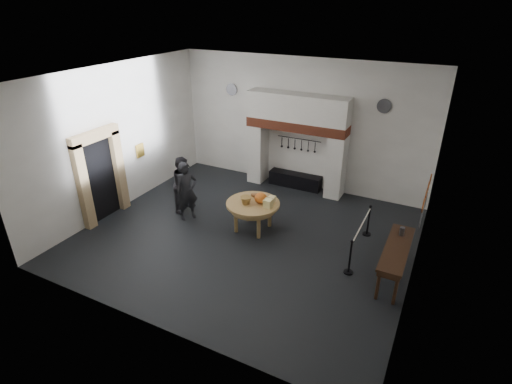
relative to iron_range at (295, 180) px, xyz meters
The scene contains 39 objects.
floor 3.73m from the iron_range, 90.00° to the right, with size 9.00×8.00×0.02m, color black.
ceiling 5.65m from the iron_range, 90.00° to the right, with size 9.00×8.00×0.02m, color silver.
wall_back 2.02m from the iron_range, 90.00° to the left, with size 9.00×0.02×4.50m, color white.
wall_front 7.97m from the iron_range, 90.00° to the right, with size 9.00×0.02×4.50m, color white.
wall_left 6.17m from the iron_range, 140.42° to the right, with size 0.02×8.00×4.50m, color white.
wall_right 6.17m from the iron_range, 39.58° to the right, with size 0.02×8.00×4.50m, color white.
chimney_pier_left 1.69m from the iron_range, behind, with size 0.55×0.70×2.15m, color silver.
chimney_pier_right 1.69m from the iron_range, ahead, with size 0.55×0.70×2.15m, color silver.
hearth_brick_band 2.06m from the iron_range, 90.00° to the right, with size 3.50×0.72×0.32m, color #9E442B.
chimney_hood 2.67m from the iron_range, 90.00° to the right, with size 3.50×0.70×0.90m, color silver.
iron_range is the anchor object (origin of this frame).
utensil_rail 1.51m from the iron_range, 90.00° to the left, with size 0.02×0.02×1.60m, color black.
door_recess 6.58m from the iron_range, 133.44° to the right, with size 0.04×1.10×2.50m, color black.
door_jamb_near 7.05m from the iron_range, 128.94° to the right, with size 0.22×0.30×2.60m, color tan.
door_jamb_far 6.04m from the iron_range, 137.45° to the right, with size 0.22×0.30×2.60m, color tan.
door_lintel 6.87m from the iron_range, 132.86° to the right, with size 0.22×1.70×0.30m, color tan.
wall_plaque 5.49m from the iron_range, 146.73° to the right, with size 0.05×0.34×0.44m, color gold.
work_table 3.37m from the iron_range, 90.04° to the right, with size 1.56×1.56×0.07m, color tan.
pumpkin 3.32m from the iron_range, 86.49° to the right, with size 0.36×0.36×0.31m, color orange.
cheese_block_big 3.49m from the iron_range, 81.60° to the right, with size 0.22×0.22×0.24m, color #FFED98.
cheese_block_small 3.19m from the iron_range, 81.15° to the right, with size 0.18×0.18×0.20m, color #FDE497.
wicker_basket 3.55m from the iron_range, 92.51° to the right, with size 0.32×0.32×0.22m, color olive.
bread_loaf 3.05m from the iron_range, 91.97° to the right, with size 0.31×0.18×0.13m, color #985736.
visitor_near 4.25m from the iron_range, 120.00° to the right, with size 0.67×0.44×1.84m, color black.
visitor_far 4.14m from the iron_range, 127.68° to the right, with size 0.88×0.69×1.81m, color black.
side_table 5.65m from the iron_range, 43.09° to the right, with size 0.55×2.20×0.06m, color #3D2316.
pewter_jug 5.28m from the iron_range, 38.28° to the right, with size 0.12×0.12×0.22m, color #505055.
copper_pan_a 5.93m from the iron_range, 38.28° to the right, with size 0.34×0.34×0.03m, color #C6662D.
copper_pan_b 5.62m from the iron_range, 33.66° to the right, with size 0.32×0.32×0.03m, color #C6662D.
copper_pan_c 5.35m from the iron_range, 28.48° to the right, with size 0.30×0.30×0.03m, color #C6662D.
copper_pan_d 5.13m from the iron_range, 22.75° to the right, with size 0.28×0.28×0.03m, color #C6662D.
pewter_plate_left 5.69m from the iron_range, 36.66° to the right, with size 0.40×0.40×0.03m, color #4C4C51.
pewter_plate_mid 5.36m from the iron_range, 31.38° to the right, with size 0.40×0.40×0.03m, color #4C4C51.
pewter_plate_right 5.08m from the iron_range, 25.42° to the right, with size 0.40×0.40×0.03m, color #4C4C51.
pewter_plate_back_left 4.01m from the iron_range, behind, with size 0.44×0.44×0.03m, color #4C4C51.
pewter_plate_back_right 4.01m from the iron_range, ahead, with size 0.44×0.44×0.03m, color #4C4C51.
barrier_post_near 5.14m from the iron_range, 53.04° to the right, with size 0.05×0.05×0.90m, color black.
barrier_post_far 3.75m from the iron_range, 34.29° to the right, with size 0.05×0.05×0.90m, color black.
barrier_rope 4.42m from the iron_range, 45.15° to the right, with size 0.04×0.04×2.00m, color silver.
Camera 1 is at (4.69, -8.65, 6.21)m, focal length 28.00 mm.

